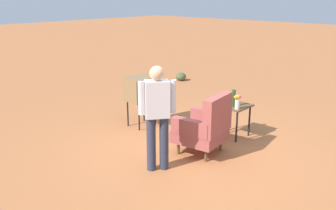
# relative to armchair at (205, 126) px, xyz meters

# --- Properties ---
(ground_plane) EXTENTS (60.00, 60.00, 0.00)m
(ground_plane) POSITION_rel_armchair_xyz_m (0.07, -0.19, -0.50)
(ground_plane) COLOR #B76B3D
(armchair) EXTENTS (0.87, 0.88, 1.06)m
(armchair) POSITION_rel_armchair_xyz_m (0.00, 0.00, 0.00)
(armchair) COLOR brown
(armchair) RESTS_ON ground
(side_table) EXTENTS (0.56, 0.56, 0.63)m
(side_table) POSITION_rel_armchair_xyz_m (-1.02, -0.10, 0.04)
(side_table) COLOR black
(side_table) RESTS_ON ground
(tv_on_stand) EXTENTS (0.62, 0.48, 1.03)m
(tv_on_stand) POSITION_rel_armchair_xyz_m (-0.24, -1.82, 0.28)
(tv_on_stand) COLOR black
(tv_on_stand) RESTS_ON ground
(person_standing) EXTENTS (0.48, 0.39, 1.64)m
(person_standing) POSITION_rel_armchair_xyz_m (0.96, -0.19, 0.44)
(person_standing) COLOR #2D3347
(person_standing) RESTS_ON ground
(bottle_wine_green) EXTENTS (0.07, 0.07, 0.32)m
(bottle_wine_green) POSITION_rel_armchair_xyz_m (-0.92, -0.06, 0.29)
(bottle_wine_green) COLOR #1E5623
(bottle_wine_green) RESTS_ON side_table
(soda_can_red) EXTENTS (0.07, 0.07, 0.12)m
(soda_can_red) POSITION_rel_armchair_xyz_m (-0.85, -0.10, 0.19)
(soda_can_red) COLOR red
(soda_can_red) RESTS_ON side_table
(soda_can_blue) EXTENTS (0.07, 0.07, 0.12)m
(soda_can_blue) POSITION_rel_armchair_xyz_m (-1.22, -0.18, 0.19)
(soda_can_blue) COLOR blue
(soda_can_blue) RESTS_ON side_table
(flower_vase) EXTENTS (0.15, 0.10, 0.27)m
(flower_vase) POSITION_rel_armchair_xyz_m (-0.83, 0.09, 0.28)
(flower_vase) COLOR silver
(flower_vase) RESTS_ON side_table
(shrub_mid) EXTENTS (0.33, 0.33, 0.25)m
(shrub_mid) POSITION_rel_armchair_xyz_m (-3.94, -3.92, -0.37)
(shrub_mid) COLOR #475B33
(shrub_mid) RESTS_ON ground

